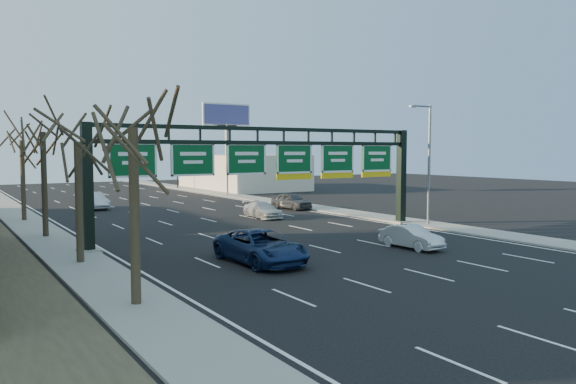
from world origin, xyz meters
TOP-DOWN VIEW (x-y plane):
  - ground at (0.00, 0.00)m, footprint 160.00×160.00m
  - sidewalk_left at (-12.80, 20.00)m, footprint 3.00×120.00m
  - sidewalk_right at (12.80, 20.00)m, footprint 3.00×120.00m
  - lane_markings at (0.00, 20.00)m, footprint 21.60×120.00m
  - sign_gantry at (0.16, 8.00)m, footprint 24.60×1.20m
  - building_right_distant at (20.00, 50.00)m, footprint 12.00×20.00m
  - tree_near at (-12.80, -4.00)m, footprint 3.60×3.60m
  - tree_gantry at (-12.80, 5.00)m, footprint 3.60×3.60m
  - tree_mid at (-12.80, 15.00)m, footprint 3.60×3.60m
  - tree_far at (-12.80, 25.00)m, footprint 3.60×3.60m
  - streetlight_near at (12.47, 6.00)m, footprint 2.15×0.22m
  - streetlight_far at (12.47, 40.00)m, footprint 2.15×0.22m
  - billboard_right at (15.00, 44.98)m, footprint 7.00×0.50m
  - traffic_signal_mast at (5.69, 55.00)m, footprint 10.16×0.54m
  - car_blue_suv at (-5.09, 0.43)m, footprint 2.88×6.01m
  - car_silver_sedan at (4.38, -0.51)m, footprint 1.53×4.07m
  - car_white_wagon at (4.47, 16.89)m, footprint 1.97×4.60m
  - car_grey_far at (10.34, 21.56)m, footprint 2.47×4.80m
  - car_silver_distant at (-5.78, 31.82)m, footprint 2.08×4.98m

SIDE VIEW (x-z plane):
  - ground at x=0.00m, z-range 0.00..0.00m
  - lane_markings at x=0.00m, z-range 0.00..0.01m
  - sidewalk_left at x=-12.80m, z-range 0.00..0.12m
  - sidewalk_right at x=12.80m, z-range 0.00..0.12m
  - car_white_wagon at x=4.47m, z-range 0.00..1.32m
  - car_silver_sedan at x=4.38m, z-range 0.00..1.33m
  - car_grey_far at x=10.34m, z-range 0.00..1.56m
  - car_silver_distant at x=-5.78m, z-range 0.00..1.60m
  - car_blue_suv at x=-5.09m, z-range 0.00..1.65m
  - building_right_distant at x=20.00m, z-range 0.00..5.00m
  - sign_gantry at x=0.16m, z-range 1.03..8.23m
  - streetlight_near at x=12.47m, z-range 0.58..9.58m
  - streetlight_far at x=12.47m, z-range 0.58..9.58m
  - traffic_signal_mast at x=5.69m, z-range 2.00..9.00m
  - tree_gantry at x=-12.80m, z-range 2.87..11.35m
  - tree_near at x=-12.80m, z-range 3.05..11.91m
  - tree_far at x=-12.80m, z-range 3.05..11.91m
  - tree_mid at x=-12.80m, z-range 3.23..12.47m
  - billboard_right at x=15.00m, z-range 3.06..15.06m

